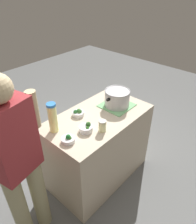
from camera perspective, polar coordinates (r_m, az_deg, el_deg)
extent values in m
plane|color=slate|center=(2.84, 0.00, -15.99)|extent=(8.00, 8.00, 0.00)
cube|color=#C3B39B|center=(2.52, 0.00, -9.41)|extent=(1.17, 0.66, 0.89)
cube|color=#7ABE7E|center=(2.42, 5.01, 1.79)|extent=(0.33, 0.33, 0.01)
cylinder|color=#B7B7BC|center=(2.37, 5.12, 3.69)|extent=(0.27, 0.27, 0.18)
torus|color=#99999E|center=(2.33, 5.22, 5.58)|extent=(0.28, 0.28, 0.01)
cube|color=black|center=(2.46, 7.39, 6.00)|extent=(0.04, 0.02, 0.02)
cube|color=black|center=(2.24, 2.76, 3.34)|extent=(0.04, 0.02, 0.02)
cylinder|color=#F2F190|center=(2.00, -11.94, -1.77)|extent=(0.08, 0.08, 0.27)
cylinder|color=blue|center=(1.92, -12.45, 1.87)|extent=(0.09, 0.09, 0.02)
ellipsoid|color=yellow|center=(1.96, -12.45, -0.26)|extent=(0.04, 0.04, 0.01)
cylinder|color=beige|center=(2.01, 1.17, -3.81)|extent=(0.07, 0.07, 0.11)
cylinder|color=#B2AD99|center=(1.98, 1.19, -2.48)|extent=(0.08, 0.08, 0.01)
cylinder|color=silver|center=(2.25, -5.30, -0.45)|extent=(0.13, 0.13, 0.04)
ellipsoid|color=#2B6934|center=(2.23, -6.04, 0.02)|extent=(0.04, 0.04, 0.05)
ellipsoid|color=#396D34|center=(2.23, -4.95, 0.09)|extent=(0.05, 0.05, 0.06)
ellipsoid|color=#396F2C|center=(2.25, -5.12, 0.19)|extent=(0.05, 0.05, 0.06)
cylinder|color=silver|center=(2.02, -3.25, -4.46)|extent=(0.13, 0.13, 0.05)
ellipsoid|color=#2A7021|center=(1.99, -2.82, -4.46)|extent=(0.04, 0.04, 0.04)
ellipsoid|color=#32652D|center=(2.02, -2.63, -3.37)|extent=(0.05, 0.05, 0.06)
cylinder|color=silver|center=(1.93, -7.97, -7.35)|extent=(0.12, 0.12, 0.04)
ellipsoid|color=#3C6E2B|center=(1.91, -7.62, -6.93)|extent=(0.04, 0.04, 0.04)
ellipsoid|color=#20702F|center=(1.90, -7.93, -6.64)|extent=(0.05, 0.05, 0.05)
cylinder|color=tan|center=(2.20, -15.39, -20.47)|extent=(0.14, 0.14, 0.84)
cylinder|color=tan|center=(2.15, -20.08, -23.24)|extent=(0.14, 0.14, 0.84)
cube|color=maroon|center=(1.65, -21.96, -6.97)|extent=(0.37, 0.27, 0.61)
cylinder|color=tan|center=(1.63, -16.81, 0.61)|extent=(0.08, 0.08, 0.30)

